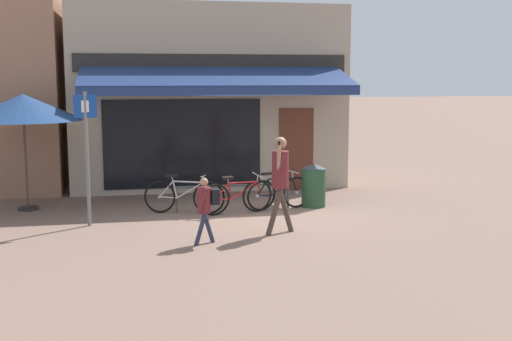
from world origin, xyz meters
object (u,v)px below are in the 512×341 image
Objects in this scene: bicycle_black at (277,193)px; pedestrian_child at (206,202)px; litter_bin at (314,185)px; parking_sign at (87,145)px; pedestrian_adult at (280,173)px; bicycle_silver at (184,196)px; bicycle_red at (238,196)px; cafe_parasol at (23,108)px.

pedestrian_child is at bearing -141.28° from bicycle_black.
litter_bin is at bearing -4.66° from bicycle_black.
pedestrian_child is 0.45× the size of parking_sign.
pedestrian_adult is at bearing -165.20° from pedestrian_child.
bicycle_black is 2.30m from pedestrian_adult.
bicycle_silver is 1.16m from bicycle_red.
bicycle_red is at bearing -15.84° from cafe_parasol.
bicycle_black is 1.68× the size of litter_bin.
parking_sign is (-2.08, 1.83, 0.86)m from pedestrian_child.
bicycle_silver is at bearing -56.50° from pedestrian_adult.
bicycle_black is at bearing -168.96° from litter_bin.
litter_bin is (2.76, 2.79, -0.25)m from pedestrian_child.
bicycle_red reaches higher than bicycle_black.
bicycle_silver is 3.96m from cafe_parasol.
parking_sign is (-3.06, -0.56, 1.22)m from bicycle_red.
pedestrian_child reaches higher than bicycle_silver.
litter_bin is at bearing 11.25° from parking_sign.
litter_bin is 5.06m from parking_sign.
cafe_parasol is at bearing -35.85° from pedestrian_adult.
bicycle_red is 5.01m from cafe_parasol.
bicycle_red is 0.93m from bicycle_black.
litter_bin is 6.55m from cafe_parasol.
bicycle_black is 0.63× the size of parking_sign.
bicycle_red is 1.49× the size of pedestrian_child.
parking_sign is (-1.92, -0.82, 1.22)m from bicycle_silver.
bicycle_silver is 0.67× the size of cafe_parasol.
litter_bin reaches higher than bicycle_black.
pedestrian_adult is at bearing -117.24° from bicycle_black.
bicycle_silver is at bearing 23.01° from parking_sign.
pedestrian_child is (-1.87, -2.62, 0.36)m from bicycle_black.
bicycle_red is 0.97× the size of pedestrian_adult.
pedestrian_child is 1.21× the size of litter_bin.
cafe_parasol is at bearing 172.09° from litter_bin.
pedestrian_adult reaches higher than bicycle_red.
bicycle_red is 0.67× the size of parking_sign.
bicycle_silver is at bearing 163.57° from bicycle_black.
bicycle_silver is 2.79m from pedestrian_adult.
bicycle_red is at bearing 178.48° from bicycle_black.
pedestrian_child reaches higher than litter_bin.
pedestrian_child is at bearing -41.23° from parking_sign.
pedestrian_adult is at bearing -20.72° from parking_sign.
cafe_parasol is (-3.50, 3.66, 1.51)m from pedestrian_child.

